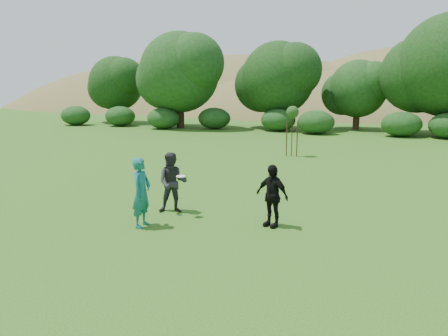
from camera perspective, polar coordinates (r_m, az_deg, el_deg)
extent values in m
plane|color=#19470C|center=(12.88, -4.52, -7.14)|extent=(120.00, 120.00, 0.00)
imported|color=#166663|center=(12.48, -10.73, -3.15)|extent=(0.49, 0.74, 1.98)
imported|color=#27272A|center=(13.77, -6.73, -1.91)|extent=(1.13, 1.01, 1.91)
imported|color=black|center=(12.37, 6.26, -3.62)|extent=(1.14, 0.80, 1.79)
cylinder|color=white|center=(13.20, -5.67, -1.09)|extent=(0.27, 0.27, 0.05)
cylinder|color=#351E14|center=(25.04, 8.87, 4.36)|extent=(0.05, 0.05, 2.50)
sphere|color=#244819|center=(24.93, 8.95, 7.22)|extent=(0.70, 0.70, 0.70)
cylinder|color=#3D2318|center=(25.12, 8.18, 3.83)|extent=(0.06, 0.06, 2.00)
cylinder|color=#3B2217|center=(25.01, 9.53, 3.76)|extent=(0.06, 0.06, 2.00)
ellipsoid|color=olive|center=(88.04, -0.68, 0.13)|extent=(110.00, 70.00, 44.00)
ellipsoid|color=olive|center=(70.87, 11.20, 0.97)|extent=(80.00, 50.00, 28.00)
cylinder|color=#3A2616|center=(49.34, -13.78, 7.28)|extent=(0.65, 0.65, 2.62)
sphere|color=#194214|center=(49.28, -13.93, 10.66)|extent=(5.80, 5.80, 5.80)
cylinder|color=#3A2616|center=(42.30, -5.73, 7.38)|extent=(0.73, 0.73, 3.15)
sphere|color=#194214|center=(42.26, -5.82, 12.33)|extent=(7.54, 7.54, 7.54)
cylinder|color=#3A2616|center=(41.27, 6.96, 7.03)|extent=(0.68, 0.68, 2.80)
sphere|color=#194214|center=(41.20, 7.06, 11.55)|extent=(6.73, 6.73, 6.73)
cylinder|color=#3A2616|center=(42.32, 16.90, 6.39)|extent=(0.60, 0.60, 2.27)
sphere|color=#194214|center=(42.23, 17.09, 9.87)|extent=(5.22, 5.22, 5.22)
cylinder|color=#3A2616|center=(39.56, 26.94, 6.20)|extent=(0.76, 0.76, 3.32)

